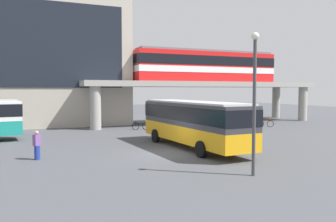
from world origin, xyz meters
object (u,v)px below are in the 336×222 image
(bus_main, at_px, (193,119))
(bicycle_orange, at_px, (265,124))
(bicycle_silver, at_px, (182,125))
(pedestrian_walking_across, at_px, (159,122))
(pedestrian_at_kerb, at_px, (198,122))
(station_building, at_px, (11,57))
(pedestrian_near_building, at_px, (37,146))
(train, at_px, (206,66))
(bicycle_black, at_px, (141,126))

(bus_main, distance_m, bicycle_orange, 16.21)
(bicycle_silver, relative_size, pedestrian_walking_across, 0.98)
(bicycle_orange, bearing_deg, pedestrian_at_kerb, 178.12)
(bicycle_orange, relative_size, pedestrian_at_kerb, 0.95)
(pedestrian_walking_across, relative_size, pedestrian_at_kerb, 1.03)
(station_building, bearing_deg, bicycle_orange, -28.66)
(bus_main, bearing_deg, pedestrian_near_building, -179.46)
(pedestrian_near_building, relative_size, pedestrian_walking_across, 0.93)
(bicycle_orange, bearing_deg, pedestrian_near_building, -158.52)
(pedestrian_near_building, bearing_deg, bus_main, 0.54)
(bicycle_silver, height_order, pedestrian_walking_across, pedestrian_walking_across)
(train, xyz_separation_m, bicycle_orange, (3.40, -7.11, -6.57))
(bus_main, relative_size, pedestrian_at_kerb, 6.43)
(pedestrian_walking_across, bearing_deg, bicycle_orange, -5.58)
(train, relative_size, bus_main, 1.63)
(bicycle_black, relative_size, pedestrian_walking_across, 0.97)
(bus_main, bearing_deg, train, 58.54)
(pedestrian_walking_across, bearing_deg, bicycle_black, 129.07)
(bicycle_silver, height_order, pedestrian_at_kerb, pedestrian_at_kerb)
(bicycle_orange, relative_size, bicycle_silver, 0.94)
(bicycle_silver, height_order, pedestrian_near_building, pedestrian_near_building)
(train, height_order, bicycle_orange, train)
(train, distance_m, bicycle_black, 12.57)
(station_building, bearing_deg, train, -17.11)
(bicycle_black, distance_m, pedestrian_near_building, 15.71)
(train, distance_m, bicycle_orange, 10.26)
(station_building, distance_m, bicycle_black, 18.07)
(bus_main, distance_m, bicycle_black, 12.02)
(station_building, height_order, bicycle_orange, station_building)
(bus_main, bearing_deg, pedestrian_walking_across, 82.03)
(station_building, bearing_deg, pedestrian_walking_across, -43.27)
(bicycle_black, bearing_deg, bicycle_silver, -13.85)
(bus_main, relative_size, bicycle_black, 6.45)
(bicycle_black, xyz_separation_m, pedestrian_walking_across, (1.34, -1.65, 0.49))
(bicycle_black, bearing_deg, bicycle_orange, -12.02)
(station_building, relative_size, bus_main, 2.27)
(bicycle_silver, bearing_deg, pedestrian_at_kerb, -56.56)
(train, distance_m, pedestrian_near_building, 26.48)
(bicycle_orange, distance_m, bicycle_black, 13.52)
(station_building, xyz_separation_m, bicycle_black, (12.17, -11.06, -7.50))
(station_building, distance_m, pedestrian_near_building, 24.21)
(station_building, height_order, bicycle_black, station_building)
(pedestrian_near_building, bearing_deg, station_building, 95.07)
(bicycle_orange, xyz_separation_m, pedestrian_walking_across, (-11.88, 1.16, 0.49))
(station_building, xyz_separation_m, bicycle_silver, (16.29, -12.08, -7.50))
(train, xyz_separation_m, bus_main, (-9.91, -16.20, -4.94))
(train, relative_size, bicycle_orange, 11.01)
(station_building, bearing_deg, bicycle_silver, -36.56)
(bus_main, distance_m, bicycle_silver, 11.79)
(pedestrian_walking_across, height_order, pedestrian_at_kerb, pedestrian_walking_across)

